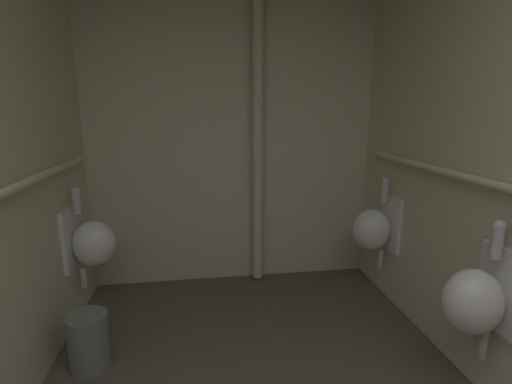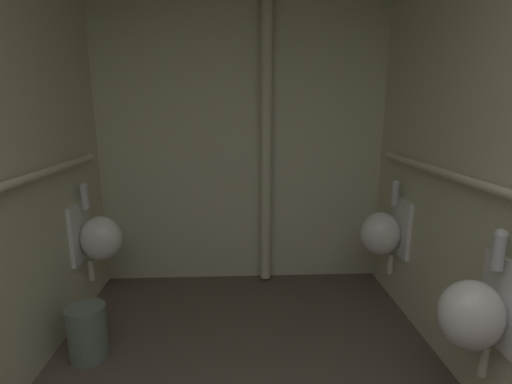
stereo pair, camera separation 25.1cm
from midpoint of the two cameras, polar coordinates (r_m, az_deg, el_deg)
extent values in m
cube|color=beige|center=(3.23, -5.87, 9.81)|extent=(2.56, 0.06, 2.74)
ellipsoid|color=white|center=(2.96, -25.89, -7.30)|extent=(0.30, 0.26, 0.34)
cube|color=white|center=(3.00, -28.83, -6.37)|extent=(0.03, 0.30, 0.44)
cylinder|color=silver|center=(2.91, -28.18, -1.52)|extent=(0.06, 0.06, 0.16)
sphere|color=silver|center=(2.89, -28.36, 0.12)|extent=(0.06, 0.06, 0.06)
cylinder|color=beige|center=(3.08, -27.24, -11.66)|extent=(0.04, 0.04, 0.16)
ellipsoid|color=white|center=(2.16, 27.54, -14.94)|extent=(0.30, 0.26, 0.34)
cube|color=white|center=(2.23, 30.99, -13.04)|extent=(0.03, 0.30, 0.44)
cylinder|color=silver|center=(2.10, 30.43, -6.90)|extent=(0.06, 0.06, 0.16)
sphere|color=silver|center=(2.07, 30.70, -4.68)|extent=(0.06, 0.06, 0.06)
cylinder|color=beige|center=(2.34, 28.98, -19.95)|extent=(0.04, 0.04, 0.16)
ellipsoid|color=white|center=(3.07, 15.15, -5.71)|extent=(0.30, 0.26, 0.34)
cube|color=white|center=(3.12, 17.82, -4.63)|extent=(0.03, 0.30, 0.44)
cylinder|color=silver|center=(3.03, 17.05, -0.01)|extent=(0.06, 0.06, 0.16)
sphere|color=silver|center=(3.01, 17.16, 1.57)|extent=(0.06, 0.06, 0.06)
cylinder|color=beige|center=(3.20, 16.55, -9.83)|extent=(0.04, 0.04, 0.16)
sphere|color=beige|center=(3.05, -27.83, 4.26)|extent=(0.06, 0.06, 0.06)
cylinder|color=beige|center=(2.08, 30.97, 0.49)|extent=(0.05, 2.59, 0.05)
sphere|color=beige|center=(3.17, 16.16, 5.51)|extent=(0.06, 0.06, 0.06)
cylinder|color=beige|center=(3.14, -2.03, 9.77)|extent=(0.09, 0.09, 2.69)
cylinder|color=slate|center=(2.64, -27.05, -19.95)|extent=(0.24, 0.24, 0.34)
camera|label=1|loc=(0.13, -98.24, -1.88)|focal=26.06mm
camera|label=2|loc=(0.13, 81.76, 1.88)|focal=26.06mm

